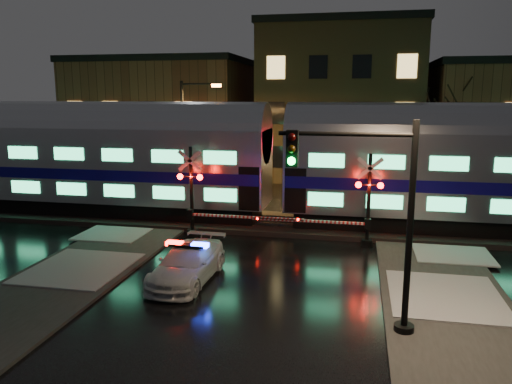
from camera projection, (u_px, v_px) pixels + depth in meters
ground at (265, 257)px, 20.30m from camera, size 120.00×120.00×0.00m
ballast at (283, 224)px, 25.09m from camera, size 90.00×4.20×0.24m
sidewalk_left at (29, 302)px, 15.81m from camera, size 4.00×20.00×0.12m
sidewalk_right at (463, 342)px, 13.24m from camera, size 4.00×20.00×0.12m
building_left at (164, 118)px, 43.15m from camera, size 14.00×10.00×9.00m
building_mid at (340, 104)px, 40.43m from camera, size 12.00×11.00×11.50m
train at (277, 159)px, 24.52m from camera, size 51.00×3.12×5.92m
police_car at (188, 263)px, 17.64m from camera, size 1.96×4.44×1.42m
crossing_signal_right at (360, 209)px, 21.46m from camera, size 5.74×0.65×4.06m
crossing_signal_left at (198, 200)px, 22.89m from camera, size 5.93×0.66×4.20m
traffic_light at (374, 224)px, 13.31m from camera, size 3.81×0.69×5.89m
streetlight at (187, 134)px, 29.40m from camera, size 2.44×0.26×7.29m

